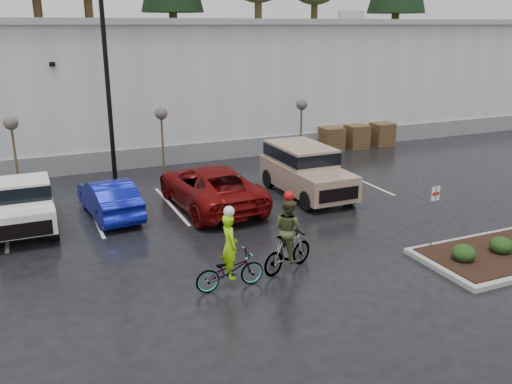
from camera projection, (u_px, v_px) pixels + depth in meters
name	position (u px, v px, depth m)	size (l,w,h in m)	color
ground	(330.00, 276.00, 15.55)	(120.00, 120.00, 0.00)	black
warehouse	(148.00, 79.00, 33.70)	(60.50, 15.50, 7.20)	silver
wooded_ridge	(96.00, 65.00, 54.01)	(80.00, 25.00, 6.00)	#2C411B
lamppost	(105.00, 55.00, 22.82)	(0.50, 1.00, 9.22)	black
sapling_west	(11.00, 127.00, 23.04)	(0.60, 0.60, 3.20)	#46341C
sapling_mid	(161.00, 117.00, 25.53)	(0.60, 0.60, 3.20)	#46341C
sapling_east	(302.00, 108.00, 28.41)	(0.60, 0.60, 3.20)	#46341C
pallet_stack_a	(331.00, 139.00, 30.85)	(1.20, 1.20, 1.35)	#46341C
pallet_stack_b	(356.00, 136.00, 31.50)	(1.20, 1.20, 1.35)	#46341C
pallet_stack_c	(382.00, 134.00, 32.19)	(1.20, 1.20, 1.35)	#46341C
shrub_a	(464.00, 253.00, 16.08)	(0.70, 0.70, 0.52)	#183312
shrub_b	(501.00, 245.00, 16.66)	(0.70, 0.70, 0.52)	#183312
fire_lane_sign	(434.00, 210.00, 16.76)	(0.30, 0.05, 2.20)	gray
pickup_white	(21.00, 200.00, 19.12)	(2.10, 5.20, 1.96)	silver
car_blue	(109.00, 198.00, 20.25)	(1.50, 4.30, 1.42)	#0D1596
car_red	(210.00, 186.00, 21.25)	(2.79, 6.04, 1.68)	#6C0909
suv_tan	(307.00, 172.00, 22.61)	(2.20, 5.10, 2.06)	tan
cyclist_hivis	(230.00, 263.00, 14.63)	(1.96, 0.69, 2.37)	#3F3F44
cyclist_olive	(288.00, 242.00, 15.67)	(1.95, 1.17, 2.44)	#3F3F44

